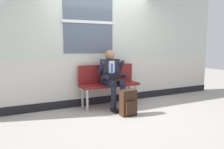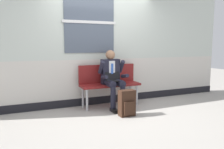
% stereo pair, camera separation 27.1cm
% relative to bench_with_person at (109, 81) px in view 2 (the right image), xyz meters
% --- Properties ---
extents(ground_plane, '(18.00, 18.00, 0.00)m').
position_rel_bench_with_person_xyz_m(ground_plane, '(-0.09, -0.43, -0.56)').
color(ground_plane, '#9E9991').
extents(station_wall, '(6.88, 0.17, 2.69)m').
position_rel_bench_with_person_xyz_m(station_wall, '(-0.10, 0.28, 0.77)').
color(station_wall, beige).
rests_on(station_wall, ground).
extents(bench_with_person, '(1.35, 0.42, 0.93)m').
position_rel_bench_with_person_xyz_m(bench_with_person, '(0.00, 0.00, 0.00)').
color(bench_with_person, maroon).
rests_on(bench_with_person, ground).
extents(person_seated, '(0.57, 0.70, 1.26)m').
position_rel_bench_with_person_xyz_m(person_seated, '(-0.00, -0.20, 0.12)').
color(person_seated, '#1E1E2D').
rests_on(person_seated, ground).
extents(backpack, '(0.31, 0.22, 0.51)m').
position_rel_bench_with_person_xyz_m(backpack, '(0.02, -0.85, -0.31)').
color(backpack, '#331E14').
rests_on(backpack, ground).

